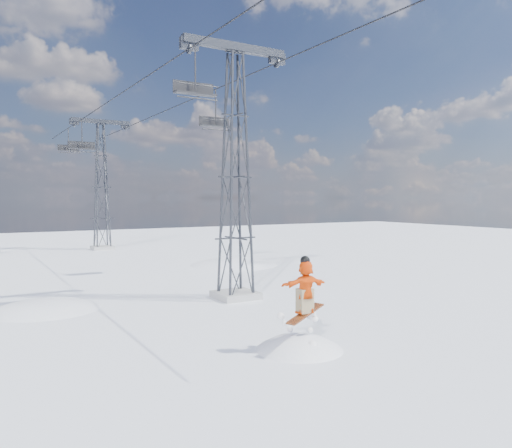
% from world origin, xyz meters
% --- Properties ---
extents(ground, '(120.00, 120.00, 0.00)m').
position_xyz_m(ground, '(0.00, 0.00, 0.00)').
color(ground, white).
rests_on(ground, ground).
extents(snow_terrain, '(39.00, 37.00, 22.00)m').
position_xyz_m(snow_terrain, '(-4.77, 21.24, -9.59)').
color(snow_terrain, white).
rests_on(snow_terrain, ground).
extents(lift_tower_near, '(5.20, 1.80, 11.43)m').
position_xyz_m(lift_tower_near, '(0.80, 8.00, 5.47)').
color(lift_tower_near, '#999999').
rests_on(lift_tower_near, ground).
extents(lift_tower_far, '(5.20, 1.80, 11.43)m').
position_xyz_m(lift_tower_far, '(0.80, 33.00, 5.47)').
color(lift_tower_far, '#999999').
rests_on(lift_tower_far, ground).
extents(haul_cables, '(4.46, 51.00, 0.06)m').
position_xyz_m(haul_cables, '(0.80, 19.50, 10.85)').
color(haul_cables, black).
rests_on(haul_cables, ground).
extents(snowboarder_jump, '(4.40, 4.40, 6.82)m').
position_xyz_m(snowboarder_jump, '(-1.17, 0.26, -1.64)').
color(snowboarder_jump, white).
rests_on(snowboarder_jump, ground).
extents(lift_chair_near, '(1.81, 0.52, 2.25)m').
position_xyz_m(lift_chair_near, '(-1.40, 7.43, 9.05)').
color(lift_chair_near, black).
rests_on(lift_chair_near, ground).
extents(lift_chair_mid, '(1.92, 0.55, 2.39)m').
position_xyz_m(lift_chair_mid, '(3.00, 14.58, 8.94)').
color(lift_chair_mid, black).
rests_on(lift_chair_mid, ground).
extents(lift_chair_far, '(2.13, 0.61, 2.65)m').
position_xyz_m(lift_chair_far, '(-1.40, 30.01, 8.73)').
color(lift_chair_far, black).
rests_on(lift_chair_far, ground).
extents(lift_chair_extra, '(1.82, 0.52, 2.25)m').
position_xyz_m(lift_chair_extra, '(-1.40, 35.88, 9.05)').
color(lift_chair_extra, black).
rests_on(lift_chair_extra, ground).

